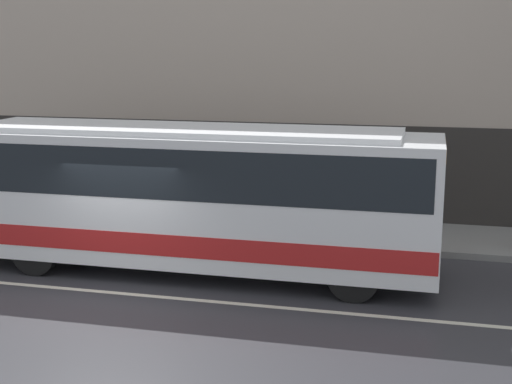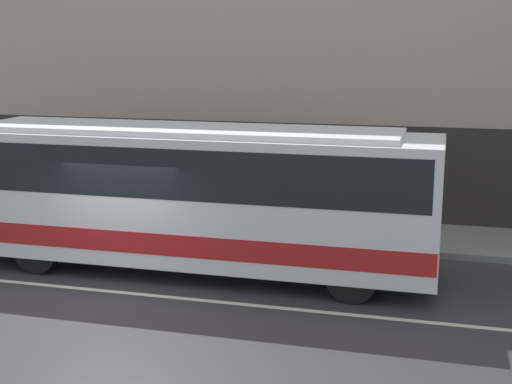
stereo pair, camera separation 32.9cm
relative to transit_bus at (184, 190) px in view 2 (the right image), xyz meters
The scene contains 6 objects.
ground_plane 2.67m from the transit_bus, 117.31° to the right, with size 60.00×60.00×0.00m, color #333338.
sidewalk 4.12m from the transit_bus, 104.13° to the left, with size 60.00×2.81×0.16m.
building_facade 6.33m from the transit_bus, 100.02° to the left, with size 60.00×0.35×10.98m.
lane_stripe 2.67m from the transit_bus, 117.31° to the right, with size 54.00×0.14×0.01m.
transit_bus is the anchor object (origin of this frame).
pedestrian_waiting 5.00m from the transit_bus, 143.72° to the left, with size 0.36×0.36×1.65m.
Camera 2 is at (6.35, -12.38, 4.88)m, focal length 50.00 mm.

